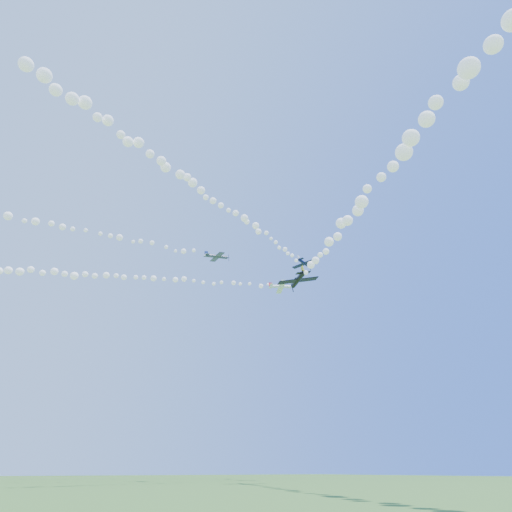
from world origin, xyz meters
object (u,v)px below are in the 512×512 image
plane_black (298,280)px  plane_white (281,287)px  plane_navy (304,263)px  plane_grey (217,256)px

plane_black → plane_white: bearing=-12.1°
plane_black → plane_navy: bearing=-24.1°
plane_navy → plane_grey: (-22.16, 3.76, -2.38)m
plane_navy → plane_black: bearing=-155.8°
plane_white → plane_navy: 17.48m
plane_white → plane_navy: bearing=-83.7°
plane_navy → plane_grey: plane_navy is taller
plane_white → plane_black: bearing=-98.8°
plane_grey → plane_black: size_ratio=0.82×
plane_white → plane_navy: plane_white is taller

